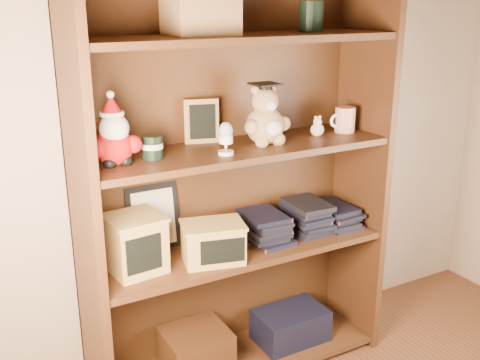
# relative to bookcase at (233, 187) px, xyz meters

# --- Properties ---
(bookcase) EXTENTS (1.20, 0.35, 1.60)m
(bookcase) POSITION_rel_bookcase_xyz_m (0.00, 0.00, 0.00)
(bookcase) COLOR #472814
(bookcase) RESTS_ON ground
(shelf_lower) EXTENTS (1.14, 0.33, 0.02)m
(shelf_lower) POSITION_rel_bookcase_xyz_m (0.00, -0.05, -0.24)
(shelf_lower) COLOR #472814
(shelf_lower) RESTS_ON ground
(shelf_upper) EXTENTS (1.14, 0.33, 0.02)m
(shelf_upper) POSITION_rel_bookcase_xyz_m (0.00, -0.05, 0.16)
(shelf_upper) COLOR #472814
(shelf_upper) RESTS_ON ground
(santa_plush) EXTENTS (0.18, 0.13, 0.25)m
(santa_plush) POSITION_rel_bookcase_xyz_m (-0.47, -0.06, 0.26)
(santa_plush) COLOR #A50F0F
(santa_plush) RESTS_ON shelf_upper
(teachers_tin) EXTENTS (0.07, 0.07, 0.08)m
(teachers_tin) POSITION_rel_bookcase_xyz_m (-0.34, -0.05, 0.21)
(teachers_tin) COLOR black
(teachers_tin) RESTS_ON shelf_upper
(chalkboard_plaque) EXTENTS (0.13, 0.09, 0.17)m
(chalkboard_plaque) POSITION_rel_bookcase_xyz_m (-0.10, 0.06, 0.25)
(chalkboard_plaque) COLOR #9E7547
(chalkboard_plaque) RESTS_ON shelf_upper
(egg_cup) EXTENTS (0.05, 0.05, 0.12)m
(egg_cup) POSITION_rel_bookcase_xyz_m (-0.09, -0.13, 0.23)
(egg_cup) COLOR white
(egg_cup) RESTS_ON shelf_upper
(grad_teddy_bear) EXTENTS (0.19, 0.16, 0.23)m
(grad_teddy_bear) POSITION_rel_bookcase_xyz_m (0.11, -0.06, 0.26)
(grad_teddy_bear) COLOR tan
(grad_teddy_bear) RESTS_ON shelf_upper
(pink_figurine) EXTENTS (0.05, 0.05, 0.08)m
(pink_figurine) POSITION_rel_bookcase_xyz_m (0.35, -0.05, 0.20)
(pink_figurine) COLOR beige
(pink_figurine) RESTS_ON shelf_upper
(teacher_mug) EXTENTS (0.12, 0.08, 0.10)m
(teacher_mug) POSITION_rel_bookcase_xyz_m (0.49, -0.05, 0.22)
(teacher_mug) COLOR silver
(teacher_mug) RESTS_ON shelf_upper
(certificate_frame) EXTENTS (0.21, 0.05, 0.26)m
(certificate_frame) POSITION_rel_bookcase_xyz_m (-0.30, 0.09, -0.10)
(certificate_frame) COLOR black
(certificate_frame) RESTS_ON shelf_lower
(treats_box) EXTENTS (0.21, 0.21, 0.20)m
(treats_box) POSITION_rel_bookcase_xyz_m (-0.42, -0.05, -0.13)
(treats_box) COLOR tan
(treats_box) RESTS_ON shelf_lower
(pencils_box) EXTENTS (0.26, 0.21, 0.15)m
(pencils_box) POSITION_rel_bookcase_xyz_m (-0.15, -0.12, -0.15)
(pencils_box) COLOR tan
(pencils_box) RESTS_ON shelf_lower
(book_stack_left) EXTENTS (0.14, 0.20, 0.11)m
(book_stack_left) POSITION_rel_bookcase_xyz_m (0.12, -0.05, -0.17)
(book_stack_left) COLOR black
(book_stack_left) RESTS_ON shelf_lower
(book_stack_mid) EXTENTS (0.14, 0.20, 0.13)m
(book_stack_mid) POSITION_rel_bookcase_xyz_m (0.31, -0.05, -0.16)
(book_stack_mid) COLOR black
(book_stack_mid) RESTS_ON shelf_lower
(book_stack_right) EXTENTS (0.14, 0.20, 0.08)m
(book_stack_right) POSITION_rel_bookcase_xyz_m (0.46, -0.05, -0.19)
(book_stack_right) COLOR black
(book_stack_right) RESTS_ON shelf_lower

